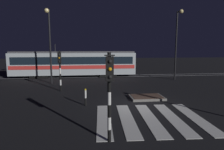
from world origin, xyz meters
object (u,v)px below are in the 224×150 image
Objects in this scene: street_lamp_trackside_right at (177,37)px; bollard_island_edge at (86,97)px; traffic_light_corner_far_left at (60,65)px; traffic_light_kerb_mid_left at (109,84)px; tram at (74,63)px; street_lamp_trackside_left at (49,38)px.

street_lamp_trackside_right is 7.00× the size of bollard_island_edge.
traffic_light_kerb_mid_left is at bearing -71.37° from traffic_light_corner_far_left.
traffic_light_kerb_mid_left is at bearing -81.66° from tram.
traffic_light_corner_far_left is at bearing 108.63° from traffic_light_kerb_mid_left.
street_lamp_trackside_left is 9.75m from bollard_island_edge.
street_lamp_trackside_left reaches higher than tram.
street_lamp_trackside_right is (12.36, 4.47, 2.60)m from traffic_light_corner_far_left.
traffic_light_kerb_mid_left is 16.87m from street_lamp_trackside_right.
traffic_light_corner_far_left is 4.56m from street_lamp_trackside_left.
tram is (-2.61, 17.80, -0.56)m from traffic_light_kerb_mid_left.
traffic_light_kerb_mid_left is 9.97m from traffic_light_corner_far_left.
tram is (-11.78, 3.88, -3.13)m from street_lamp_trackside_right.
bollard_island_edge is (3.64, -8.06, -4.11)m from street_lamp_trackside_left.
traffic_light_corner_far_left is 0.44× the size of street_lamp_trackside_right.
tram reaches higher than bollard_island_edge.
street_lamp_trackside_left reaches higher than traffic_light_corner_far_left.
street_lamp_trackside_left is (-13.81, -0.87, -0.21)m from street_lamp_trackside_right.
street_lamp_trackside_right reaches higher than traffic_light_kerb_mid_left.
street_lamp_trackside_right is 1.05× the size of street_lamp_trackside_left.
street_lamp_trackside_left is (-4.64, 13.05, 2.36)m from traffic_light_kerb_mid_left.
bollard_island_edge is at bearing -138.74° from street_lamp_trackside_right.
traffic_light_corner_far_left is 0.22× the size of tram.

